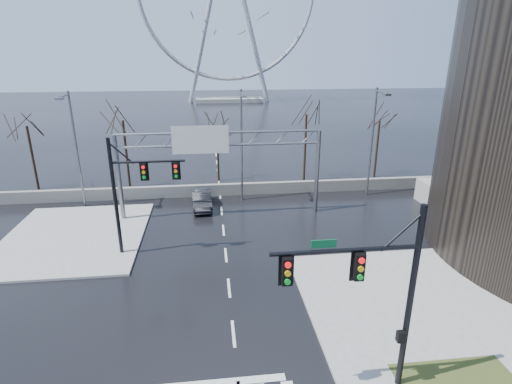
{
  "coord_description": "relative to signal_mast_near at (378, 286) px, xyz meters",
  "views": [
    {
      "loc": [
        -0.78,
        -16.05,
        12.99
      ],
      "look_at": [
        2.2,
        9.22,
        4.0
      ],
      "focal_mm": 28.0,
      "sensor_mm": 36.0,
      "label": 1
    }
  ],
  "objects": [
    {
      "name": "streetlight_right",
      "position": [
        8.86,
        22.2,
        1.01
      ],
      "size": [
        0.5,
        2.55,
        10.0
      ],
      "color": "slate",
      "rests_on": "ground"
    },
    {
      "name": "tree_far_right",
      "position": [
        11.86,
        28.04,
        0.54
      ],
      "size": [
        3.4,
        3.4,
        6.8
      ],
      "color": "black",
      "rests_on": "ground"
    },
    {
      "name": "tree_far_left",
      "position": [
        -23.14,
        28.04,
        0.7
      ],
      "size": [
        3.5,
        3.5,
        7.0
      ],
      "color": "black",
      "rests_on": "ground"
    },
    {
      "name": "tree_left",
      "position": [
        -14.14,
        27.54,
        1.1
      ],
      "size": [
        3.75,
        3.75,
        7.5
      ],
      "color": "black",
      "rests_on": "ground"
    },
    {
      "name": "barrier_wall",
      "position": [
        -5.14,
        24.04,
        -4.32
      ],
      "size": [
        52.0,
        0.5,
        1.1
      ],
      "primitive_type": "cube",
      "color": "slate",
      "rests_on": "ground"
    },
    {
      "name": "signal_mast_far",
      "position": [
        -11.01,
        13.0,
        -0.04
      ],
      "size": [
        4.72,
        0.41,
        8.0
      ],
      "color": "black",
      "rests_on": "ground"
    },
    {
      "name": "sign_gantry",
      "position": [
        -5.52,
        19.0,
        0.31
      ],
      "size": [
        16.36,
        0.4,
        7.6
      ],
      "color": "slate",
      "rests_on": "ground"
    },
    {
      "name": "tree_center",
      "position": [
        -5.14,
        28.54,
        0.3
      ],
      "size": [
        3.25,
        3.25,
        6.5
      ],
      "color": "black",
      "rests_on": "ground"
    },
    {
      "name": "sidewalk_far",
      "position": [
        -16.14,
        16.04,
        -4.8
      ],
      "size": [
        10.0,
        12.0,
        0.15
      ],
      "primitive_type": "cube",
      "color": "gray",
      "rests_on": "ground"
    },
    {
      "name": "streetlight_mid",
      "position": [
        -3.14,
        22.2,
        1.01
      ],
      "size": [
        0.5,
        2.55,
        10.0
      ],
      "color": "slate",
      "rests_on": "ground"
    },
    {
      "name": "car",
      "position": [
        -6.81,
        21.04,
        -4.11
      ],
      "size": [
        1.87,
        4.71,
        1.52
      ],
      "primitive_type": "imported",
      "rotation": [
        0.0,
        0.0,
        0.06
      ],
      "color": "black",
      "rests_on": "ground"
    },
    {
      "name": "sidewalk_right_ext",
      "position": [
        4.86,
        6.04,
        -4.8
      ],
      "size": [
        12.0,
        10.0,
        0.15
      ],
      "primitive_type": "cube",
      "color": "gray",
      "rests_on": "ground"
    },
    {
      "name": "signal_mast_near",
      "position": [
        0.0,
        0.0,
        0.0
      ],
      "size": [
        5.52,
        0.41,
        8.0
      ],
      "color": "black",
      "rests_on": "ground"
    },
    {
      "name": "streetlight_left",
      "position": [
        -17.14,
        22.2,
        1.01
      ],
      "size": [
        0.5,
        2.55,
        10.0
      ],
      "color": "slate",
      "rests_on": "ground"
    },
    {
      "name": "tree_right",
      "position": [
        3.86,
        27.54,
        1.34
      ],
      "size": [
        3.9,
        3.9,
        7.8
      ],
      "color": "black",
      "rests_on": "ground"
    },
    {
      "name": "ground",
      "position": [
        -5.14,
        4.04,
        -4.87
      ],
      "size": [
        260.0,
        260.0,
        0.0
      ],
      "primitive_type": "plane",
      "color": "black",
      "rests_on": "ground"
    }
  ]
}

